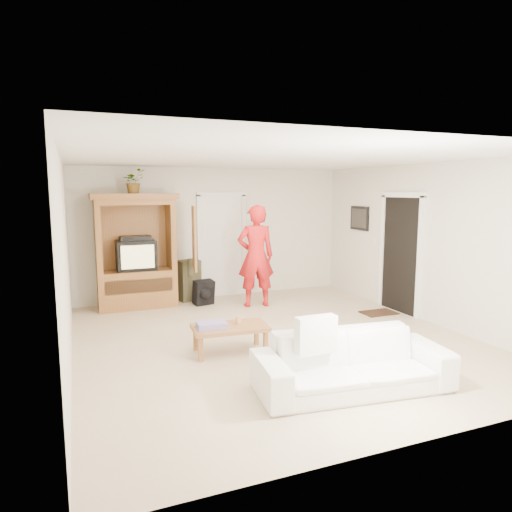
{
  "coord_description": "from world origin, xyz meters",
  "views": [
    {
      "loc": [
        -2.63,
        -5.87,
        2.15
      ],
      "look_at": [
        -0.04,
        0.6,
        1.15
      ],
      "focal_mm": 32.0,
      "sensor_mm": 36.0,
      "label": 1
    }
  ],
  "objects_px": {
    "coffee_table": "(230,329)",
    "sofa": "(352,362)",
    "armoire": "(137,259)",
    "man": "(256,256)"
  },
  "relations": [
    {
      "from": "man",
      "to": "coffee_table",
      "type": "height_order",
      "value": "man"
    },
    {
      "from": "man",
      "to": "sofa",
      "type": "relative_size",
      "value": 0.9
    },
    {
      "from": "sofa",
      "to": "coffee_table",
      "type": "height_order",
      "value": "sofa"
    },
    {
      "from": "coffee_table",
      "to": "sofa",
      "type": "bearing_deg",
      "value": -56.54
    },
    {
      "from": "armoire",
      "to": "sofa",
      "type": "bearing_deg",
      "value": -69.75
    },
    {
      "from": "man",
      "to": "coffee_table",
      "type": "distance_m",
      "value": 2.6
    },
    {
      "from": "armoire",
      "to": "coffee_table",
      "type": "distance_m",
      "value": 3.12
    },
    {
      "from": "armoire",
      "to": "coffee_table",
      "type": "bearing_deg",
      "value": -74.76
    },
    {
      "from": "armoire",
      "to": "sofa",
      "type": "relative_size",
      "value": 1.0
    },
    {
      "from": "armoire",
      "to": "man",
      "type": "xyz_separation_m",
      "value": [
        2.05,
        -0.76,
        0.04
      ]
    }
  ]
}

